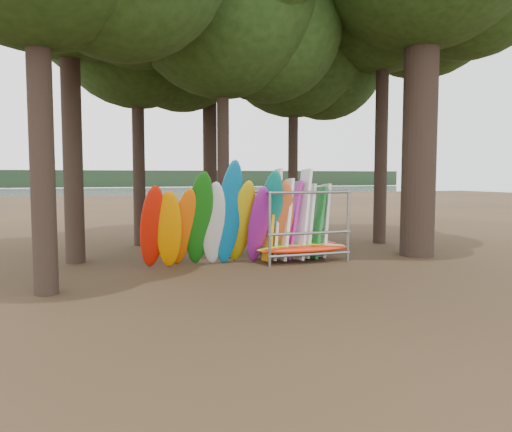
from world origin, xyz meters
name	(u,v)px	position (x,y,z in m)	size (l,w,h in m)	color
ground	(288,267)	(0.00, 0.00, 0.00)	(120.00, 120.00, 0.00)	#47331E
lake	(122,195)	(0.00, 60.00, 0.00)	(160.00, 160.00, 0.00)	gray
far_shore	(105,179)	(0.00, 110.00, 2.00)	(160.00, 4.00, 4.00)	black
oak_1	(136,24)	(-3.55, 6.19, 8.34)	(7.24, 7.24, 11.50)	black
oak_3	(294,43)	(2.86, 6.21, 8.20)	(7.12, 7.12, 11.31)	black
oak_5	(222,0)	(-1.20, 2.69, 8.33)	(7.22, 7.22, 11.48)	black
kayak_row	(222,222)	(-1.75, 0.87, 1.30)	(4.79, 2.03, 3.25)	red
storage_rack	(299,228)	(0.78, 0.95, 1.03)	(3.16, 1.54, 2.91)	gray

